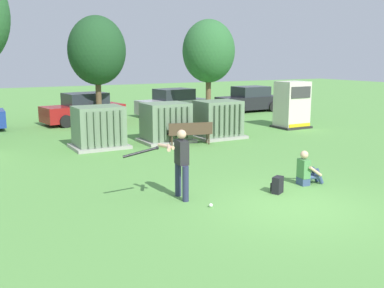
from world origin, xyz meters
The scene contains 15 objects.
ground_plane centered at (0.00, 0.00, 0.00)m, with size 96.00×96.00×0.00m, color #5B9947.
transformer_west centered at (-1.80, 9.15, 0.79)m, with size 2.10×1.70×1.62m.
transformer_mid_west centered at (1.03, 9.04, 0.79)m, with size 2.10×1.70×1.62m.
transformer_mid_east centered at (3.44, 8.81, 0.79)m, with size 2.10×1.70×1.62m.
generator_enclosure centered at (8.19, 9.49, 1.14)m, with size 1.60×1.40×2.30m.
park_bench centered at (1.57, 7.93, 0.54)m, with size 1.84×0.83×0.92m.
batter centered at (-2.06, 1.86, 0.98)m, with size 1.61×0.72×1.74m.
sports_ball centered at (-1.71, 0.93, 0.04)m, with size 0.09×0.09×0.09m, color white.
seated_spectator centered at (1.62, 1.32, 0.38)m, with size 0.76×0.59×0.96m.
backpack centered at (0.38, 1.06, 0.21)m, with size 0.38×0.36×0.44m.
tree_center_left centered at (0.02, 14.82, 3.78)m, with size 2.89×2.89×5.52m.
tree_center_right centered at (6.05, 14.00, 3.78)m, with size 2.88×2.88×5.51m.
parked_car_left_of_center centered at (-0.46, 15.95, 0.75)m, with size 4.39×2.35×1.62m.
parked_car_right_of_center centered at (5.06, 16.50, 0.75)m, with size 4.37×2.30×1.62m.
parked_car_rightmost centered at (10.42, 16.13, 0.75)m, with size 4.25×2.02×1.62m.
Camera 1 is at (-7.06, -7.81, 3.47)m, focal length 42.59 mm.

